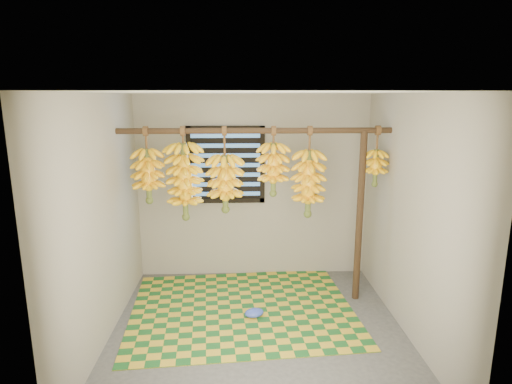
{
  "coord_description": "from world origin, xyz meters",
  "views": [
    {
      "loc": [
        -0.19,
        -3.97,
        2.37
      ],
      "look_at": [
        0.0,
        0.55,
        1.35
      ],
      "focal_mm": 30.0,
      "sensor_mm": 36.0,
      "label": 1
    }
  ],
  "objects_px": {
    "woven_mat": "(242,309)",
    "plastic_bag": "(254,313)",
    "banana_bunch_a": "(148,176)",
    "banana_bunch_d": "(273,169)",
    "banana_bunch_e": "(308,184)",
    "banana_bunch_f": "(376,168)",
    "support_post": "(360,218)",
    "banana_bunch_b": "(185,182)",
    "banana_bunch_c": "(225,184)"
  },
  "relations": [
    {
      "from": "woven_mat",
      "to": "banana_bunch_f",
      "type": "relative_size",
      "value": 3.66
    },
    {
      "from": "banana_bunch_e",
      "to": "plastic_bag",
      "type": "bearing_deg",
      "value": -146.73
    },
    {
      "from": "banana_bunch_b",
      "to": "banana_bunch_d",
      "type": "bearing_deg",
      "value": -0.0
    },
    {
      "from": "banana_bunch_e",
      "to": "banana_bunch_d",
      "type": "bearing_deg",
      "value": 180.0
    },
    {
      "from": "plastic_bag",
      "to": "banana_bunch_e",
      "type": "relative_size",
      "value": 0.21
    },
    {
      "from": "banana_bunch_f",
      "to": "banana_bunch_d",
      "type": "bearing_deg",
      "value": -180.0
    },
    {
      "from": "banana_bunch_b",
      "to": "banana_bunch_c",
      "type": "height_order",
      "value": "same"
    },
    {
      "from": "banana_bunch_c",
      "to": "support_post",
      "type": "bearing_deg",
      "value": -0.0
    },
    {
      "from": "woven_mat",
      "to": "banana_bunch_d",
      "type": "relative_size",
      "value": 3.21
    },
    {
      "from": "plastic_bag",
      "to": "banana_bunch_e",
      "type": "bearing_deg",
      "value": 33.27
    },
    {
      "from": "plastic_bag",
      "to": "banana_bunch_a",
      "type": "relative_size",
      "value": 0.26
    },
    {
      "from": "support_post",
      "to": "banana_bunch_c",
      "type": "xyz_separation_m",
      "value": [
        -1.54,
        0.0,
        0.42
      ]
    },
    {
      "from": "banana_bunch_b",
      "to": "plastic_bag",
      "type": "bearing_deg",
      "value": -28.56
    },
    {
      "from": "banana_bunch_e",
      "to": "banana_bunch_f",
      "type": "xyz_separation_m",
      "value": [
        0.75,
        0.0,
        0.18
      ]
    },
    {
      "from": "plastic_bag",
      "to": "banana_bunch_a",
      "type": "distance_m",
      "value": 1.9
    },
    {
      "from": "plastic_bag",
      "to": "banana_bunch_f",
      "type": "height_order",
      "value": "banana_bunch_f"
    },
    {
      "from": "banana_bunch_e",
      "to": "banana_bunch_f",
      "type": "distance_m",
      "value": 0.77
    },
    {
      "from": "banana_bunch_b",
      "to": "banana_bunch_a",
      "type": "bearing_deg",
      "value": -180.0
    },
    {
      "from": "banana_bunch_c",
      "to": "banana_bunch_f",
      "type": "relative_size",
      "value": 1.41
    },
    {
      "from": "plastic_bag",
      "to": "banana_bunch_c",
      "type": "height_order",
      "value": "banana_bunch_c"
    },
    {
      "from": "woven_mat",
      "to": "banana_bunch_b",
      "type": "distance_m",
      "value": 1.58
    },
    {
      "from": "woven_mat",
      "to": "plastic_bag",
      "type": "bearing_deg",
      "value": -55.79
    },
    {
      "from": "woven_mat",
      "to": "banana_bunch_c",
      "type": "bearing_deg",
      "value": 128.79
    },
    {
      "from": "plastic_bag",
      "to": "banana_bunch_d",
      "type": "distance_m",
      "value": 1.59
    },
    {
      "from": "banana_bunch_b",
      "to": "banana_bunch_f",
      "type": "xyz_separation_m",
      "value": [
        2.14,
        -0.0,
        0.14
      ]
    },
    {
      "from": "woven_mat",
      "to": "banana_bunch_d",
      "type": "height_order",
      "value": "banana_bunch_d"
    },
    {
      "from": "support_post",
      "to": "plastic_bag",
      "type": "bearing_deg",
      "value": -161.52
    },
    {
      "from": "banana_bunch_f",
      "to": "plastic_bag",
      "type": "bearing_deg",
      "value": -163.41
    },
    {
      "from": "banana_bunch_a",
      "to": "banana_bunch_c",
      "type": "bearing_deg",
      "value": 0.0
    },
    {
      "from": "support_post",
      "to": "banana_bunch_c",
      "type": "height_order",
      "value": "banana_bunch_c"
    },
    {
      "from": "banana_bunch_b",
      "to": "banana_bunch_e",
      "type": "distance_m",
      "value": 1.38
    },
    {
      "from": "banana_bunch_a",
      "to": "support_post",
      "type": "bearing_deg",
      "value": 0.0
    },
    {
      "from": "banana_bunch_a",
      "to": "banana_bunch_b",
      "type": "distance_m",
      "value": 0.4
    },
    {
      "from": "banana_bunch_c",
      "to": "plastic_bag",
      "type": "bearing_deg",
      "value": -53.24
    },
    {
      "from": "banana_bunch_d",
      "to": "banana_bunch_f",
      "type": "height_order",
      "value": "same"
    },
    {
      "from": "woven_mat",
      "to": "banana_bunch_c",
      "type": "distance_m",
      "value": 1.44
    },
    {
      "from": "banana_bunch_b",
      "to": "banana_bunch_f",
      "type": "bearing_deg",
      "value": -0.0
    },
    {
      "from": "woven_mat",
      "to": "banana_bunch_b",
      "type": "bearing_deg",
      "value": 160.44
    },
    {
      "from": "banana_bunch_e",
      "to": "support_post",
      "type": "bearing_deg",
      "value": 0.0
    },
    {
      "from": "banana_bunch_a",
      "to": "banana_bunch_d",
      "type": "height_order",
      "value": "same"
    },
    {
      "from": "plastic_bag",
      "to": "banana_bunch_b",
      "type": "bearing_deg",
      "value": 151.44
    },
    {
      "from": "support_post",
      "to": "banana_bunch_f",
      "type": "xyz_separation_m",
      "value": [
        0.15,
        0.0,
        0.59
      ]
    },
    {
      "from": "support_post",
      "to": "banana_bunch_e",
      "type": "height_order",
      "value": "banana_bunch_e"
    },
    {
      "from": "support_post",
      "to": "plastic_bag",
      "type": "relative_size",
      "value": 9.23
    },
    {
      "from": "woven_mat",
      "to": "plastic_bag",
      "type": "height_order",
      "value": "plastic_bag"
    },
    {
      "from": "banana_bunch_d",
      "to": "banana_bunch_f",
      "type": "distance_m",
      "value": 1.15
    },
    {
      "from": "support_post",
      "to": "banana_bunch_f",
      "type": "distance_m",
      "value": 0.6
    },
    {
      "from": "banana_bunch_b",
      "to": "support_post",
      "type": "bearing_deg",
      "value": -0.0
    },
    {
      "from": "support_post",
      "to": "banana_bunch_f",
      "type": "height_order",
      "value": "banana_bunch_f"
    },
    {
      "from": "plastic_bag",
      "to": "banana_bunch_e",
      "type": "height_order",
      "value": "banana_bunch_e"
    }
  ]
}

